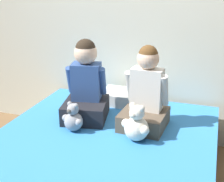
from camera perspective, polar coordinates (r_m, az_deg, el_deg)
name	(u,v)px	position (r m, az deg, el deg)	size (l,w,h in m)	color
wall_behind_bed	(138,7)	(2.90, 4.79, 15.12)	(8.00, 0.06, 2.50)	beige
bed	(99,168)	(2.30, -2.48, -13.96)	(1.59, 1.89, 0.41)	#473828
child_on_left	(86,87)	(2.50, -4.79, 0.69)	(0.40, 0.44, 0.64)	black
child_on_right	(146,96)	(2.36, 6.18, -0.89)	(0.35, 0.38, 0.62)	brown
teddy_bear_held_by_left_child	(73,119)	(2.34, -7.10, -5.08)	(0.18, 0.14, 0.22)	#939399
teddy_bear_held_by_right_child	(136,125)	(2.18, 4.49, -6.24)	(0.22, 0.17, 0.27)	silver
pillow_at_headboard	(129,98)	(2.83, 3.05, -1.25)	(0.49, 0.29, 0.11)	white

